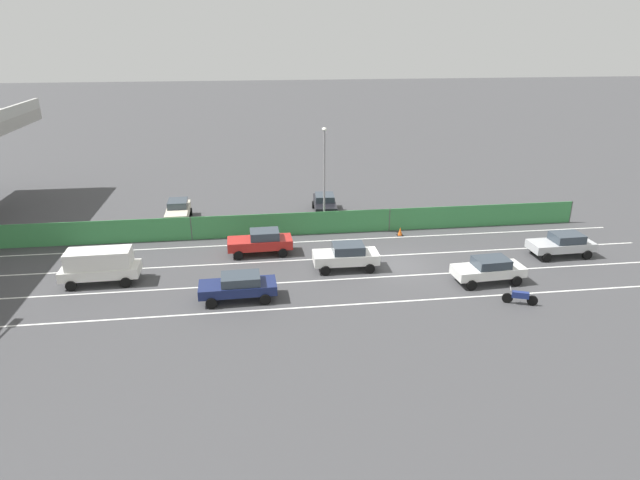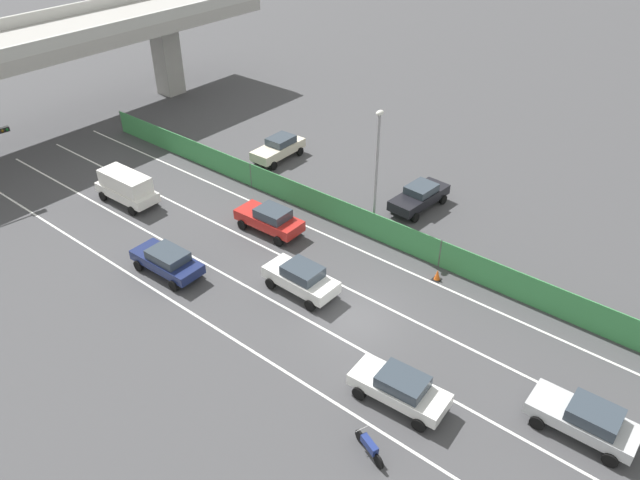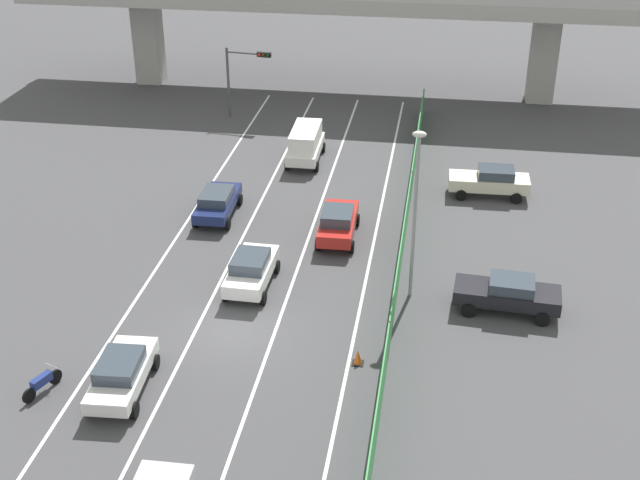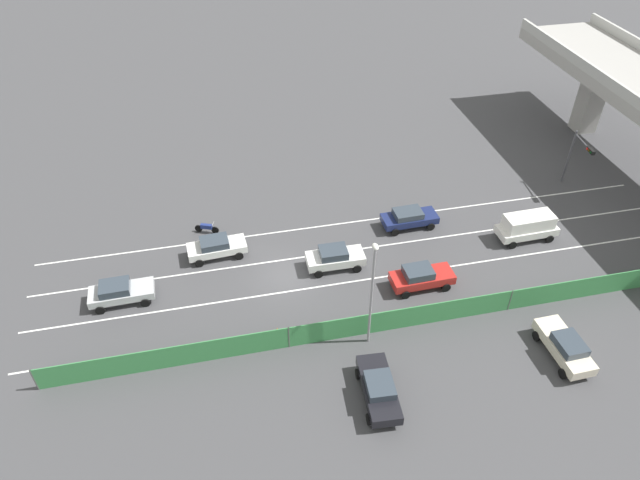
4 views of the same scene
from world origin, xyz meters
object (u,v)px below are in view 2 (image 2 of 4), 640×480
Objects in this scene: car_sedan_red at (270,219)px; parked_sedan_dark at (420,196)px; car_sedan_navy at (167,260)px; motorcycle at (369,446)px; parked_sedan_cream at (279,148)px; car_sedan_silver at (586,419)px; car_sedan_white at (400,387)px; street_lamp at (377,163)px; traffic_cone at (437,275)px; car_van_white at (126,186)px; car_hatchback_white at (301,278)px.

car_sedan_red reaches higher than parked_sedan_dark.
car_sedan_navy is at bearing 154.76° from parked_sedan_dark.
motorcycle is 27.06m from parked_sedan_cream.
car_sedan_silver is 29.12m from parked_sedan_cream.
street_lamp is (10.50, 8.75, 3.91)m from car_sedan_white.
parked_sedan_cream is 17.94m from traffic_cone.
car_sedan_navy is 0.56× the size of street_lamp.
street_lamp is at bearing -63.45° from car_van_white.
parked_sedan_cream reaches higher than traffic_cone.
car_sedan_silver reaches higher than traffic_cone.
motorcycle is at bearing -169.55° from car_sedan_white.
traffic_cone is (8.73, 3.16, -0.58)m from car_sedan_white.
street_lamp is at bearing 34.51° from motorcycle.
car_sedan_silver is 2.36× the size of motorcycle.
car_sedan_red reaches higher than traffic_cone.
car_van_white is 17.01m from street_lamp.
street_lamp is (7.36, 0.42, 3.85)m from car_hatchback_white.
car_sedan_silver is 0.55× the size of street_lamp.
parked_sedan_dark is 0.59× the size of street_lamp.
motorcycle is 12.34m from traffic_cone.
parked_sedan_cream reaches higher than car_sedan_red.
car_van_white is at bearing 127.10° from parked_sedan_dark.
car_sedan_white is 8.90m from car_hatchback_white.
car_sedan_navy reaches higher than motorcycle.
street_lamp reaches higher than parked_sedan_dark.
car_van_white is 0.98× the size of parked_sedan_dark.
car_van_white reaches higher than traffic_cone.
motorcycle is 16.99m from street_lamp.
parked_sedan_dark is (11.43, 14.89, 0.01)m from car_sedan_silver.
car_hatchback_white is 0.53× the size of street_lamp.
car_sedan_white is 0.99× the size of car_sedan_red.
street_lamp is at bearing -50.96° from car_sedan_red.
traffic_cone is at bearing -108.19° from parked_sedan_cream.
parked_sedan_dark is 5.84m from street_lamp.
parked_sedan_cream is (10.94, 26.99, 0.05)m from car_sedan_silver.
parked_sedan_dark is 1.05× the size of parked_sedan_cream.
parked_sedan_dark reaches higher than traffic_cone.
car_sedan_navy is 6.96m from car_sedan_red.
street_lamp is at bearing 171.33° from parked_sedan_dark.
car_van_white reaches higher than parked_sedan_dark.
car_sedan_white is at bearing -160.11° from traffic_cone.
car_hatchback_white is at bearing 178.83° from parked_sedan_dark.
car_sedan_red is 10.18m from parked_sedan_cream.
car_sedan_white is 9.30m from traffic_cone.
car_sedan_red is 0.56× the size of street_lamp.
car_van_white is 10.46m from car_sedan_red.
car_hatchback_white is 10.84m from motorcycle.
street_lamp reaches higher than car_sedan_red.
car_hatchback_white is at bearing -63.28° from car_sedan_navy.
traffic_cone is at bearing -42.77° from car_hatchback_white.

